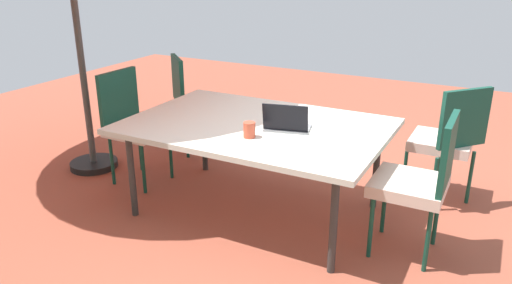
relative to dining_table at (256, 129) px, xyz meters
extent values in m
cube|color=#9E4C38|center=(0.00, 0.00, -0.69)|extent=(10.00, 10.00, 0.02)
cube|color=silver|center=(0.00, 0.00, 0.02)|extent=(1.91, 1.30, 0.04)
cylinder|color=#333333|center=(-0.80, -0.50, -0.34)|extent=(0.05, 0.05, 0.69)
cylinder|color=#333333|center=(0.80, -0.50, -0.34)|extent=(0.05, 0.05, 0.69)
cylinder|color=#333333|center=(-0.80, 0.50, -0.34)|extent=(0.05, 0.05, 0.69)
cylinder|color=#333333|center=(0.80, 0.50, -0.34)|extent=(0.05, 0.05, 0.69)
cylinder|color=#4C4C4C|center=(1.78, -0.05, 0.47)|extent=(0.06, 0.06, 2.30)
cylinder|color=black|center=(1.78, -0.05, -0.65)|extent=(0.44, 0.44, 0.06)
cube|color=beige|center=(1.13, -0.93, -0.19)|extent=(0.46, 0.46, 0.08)
cube|color=#144738|center=(1.28, -0.77, 0.07)|extent=(0.35, 0.33, 0.45)
cylinder|color=#144738|center=(0.88, -0.94, -0.46)|extent=(0.03, 0.03, 0.45)
cylinder|color=#144738|center=(1.14, -1.18, -0.46)|extent=(0.03, 0.03, 0.45)
cylinder|color=#144738|center=(1.13, -0.67, -0.46)|extent=(0.03, 0.03, 0.45)
cylinder|color=#144738|center=(1.39, -0.92, -0.46)|extent=(0.03, 0.03, 0.45)
cube|color=beige|center=(-1.15, 0.04, -0.19)|extent=(0.46, 0.46, 0.08)
cube|color=#144738|center=(-1.36, 0.03, 0.07)|extent=(0.04, 0.44, 0.45)
cylinder|color=#144738|center=(-0.97, -0.14, -0.46)|extent=(0.03, 0.03, 0.45)
cylinder|color=#144738|center=(-0.97, 0.22, -0.46)|extent=(0.03, 0.03, 0.45)
cylinder|color=#144738|center=(-1.33, -0.15, -0.46)|extent=(0.03, 0.03, 0.45)
cylinder|color=#144738|center=(-1.33, 0.21, -0.46)|extent=(0.03, 0.03, 0.45)
cube|color=beige|center=(-1.21, -0.90, -0.19)|extent=(0.46, 0.46, 0.08)
cube|color=#144738|center=(-1.37, -0.77, 0.07)|extent=(0.32, 0.36, 0.45)
cylinder|color=#144738|center=(-1.19, -1.16, -0.46)|extent=(0.03, 0.03, 0.45)
cylinder|color=#144738|center=(-0.95, -0.89, -0.46)|extent=(0.03, 0.03, 0.45)
cylinder|color=#144738|center=(-1.46, -0.92, -0.46)|extent=(0.03, 0.03, 0.45)
cylinder|color=#144738|center=(-1.23, -0.65, -0.46)|extent=(0.03, 0.03, 0.45)
cube|color=beige|center=(1.16, -0.03, -0.19)|extent=(0.46, 0.46, 0.08)
cube|color=#144738|center=(1.37, -0.03, 0.07)|extent=(0.06, 0.44, 0.45)
cylinder|color=#144738|center=(0.98, 0.16, -0.46)|extent=(0.03, 0.03, 0.45)
cylinder|color=#144738|center=(0.97, -0.20, -0.46)|extent=(0.03, 0.03, 0.45)
cylinder|color=#144738|center=(1.34, 0.15, -0.46)|extent=(0.03, 0.03, 0.45)
cylinder|color=#144738|center=(1.33, -0.21, -0.46)|extent=(0.03, 0.03, 0.45)
cube|color=gray|center=(-0.26, -0.01, 0.05)|extent=(0.36, 0.29, 0.02)
cube|color=black|center=(-0.28, 0.10, 0.16)|extent=(0.32, 0.12, 0.20)
cylinder|color=#CC4C33|center=(-0.10, 0.28, 0.10)|extent=(0.08, 0.08, 0.11)
camera|label=1|loc=(-1.64, 3.11, 1.21)|focal=34.94mm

